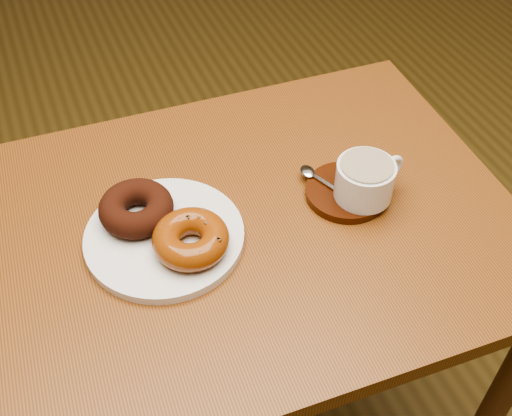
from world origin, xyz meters
name	(u,v)px	position (x,y,z in m)	size (l,w,h in m)	color
ground	(295,320)	(0.00, 0.00, 0.00)	(6.00, 6.00, 0.00)	brown
cafe_table	(245,271)	(-0.25, -0.28, 0.67)	(0.88, 0.68, 0.80)	brown
donut_plate	(165,237)	(-0.38, -0.27, 0.81)	(0.24, 0.24, 0.01)	white
donut_cinnamon	(136,208)	(-0.41, -0.22, 0.84)	(0.11, 0.11, 0.04)	black
donut_caramel	(191,239)	(-0.35, -0.31, 0.84)	(0.15, 0.15, 0.04)	#843D0E
saucer	(346,192)	(-0.08, -0.29, 0.81)	(0.13, 0.13, 0.01)	#331306
coffee_cup	(366,179)	(-0.06, -0.31, 0.85)	(0.12, 0.09, 0.07)	white
teaspoon	(312,174)	(-0.12, -0.24, 0.82)	(0.05, 0.10, 0.01)	silver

